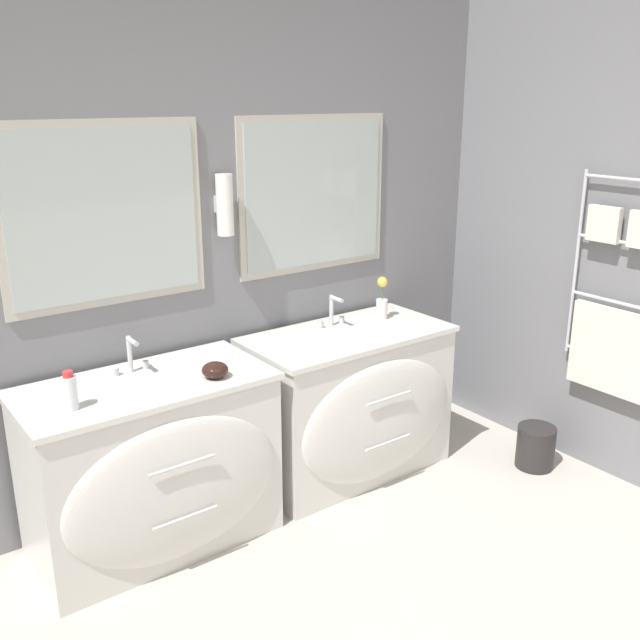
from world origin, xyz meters
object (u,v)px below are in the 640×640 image
Objects in this scene: amenity_bowl at (215,370)px; waste_bin at (536,446)px; flower_vase at (382,301)px; vanity_left at (154,466)px; vanity_right at (352,403)px; toiletry_bottle at (70,392)px.

amenity_bowl is 0.50× the size of waste_bin.
flower_vase is (1.15, 0.21, 0.07)m from amenity_bowl.
waste_bin is at bearing -16.15° from vanity_left.
amenity_bowl is at bearing 164.56° from waste_bin.
waste_bin is (1.70, -0.47, -0.70)m from amenity_bowl.
amenity_bowl is at bearing -173.26° from vanity_right.
flower_vase is at bearing 10.55° from amenity_bowl.
vanity_left is 2.07m from waste_bin.
toiletry_bottle is at bearing -170.86° from vanity_left.
toiletry_bottle is at bearing 167.44° from waste_bin.
flower_vase reaches higher than amenity_bowl.
vanity_right reaches higher than waste_bin.
flower_vase is at bearing 5.46° from toiletry_bottle.
vanity_left is 1.00× the size of vanity_right.
vanity_right is 9.29× the size of amenity_bowl.
vanity_left is at bearing 9.14° from toiletry_bottle.
vanity_left and vanity_right have the same top height.
vanity_left is 4.60× the size of waste_bin.
vanity_right is 4.58× the size of flower_vase.
amenity_bowl is (0.61, -0.05, -0.04)m from toiletry_bottle.
vanity_left is at bearing 159.47° from amenity_bowl.
amenity_bowl is at bearing -20.53° from vanity_left.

